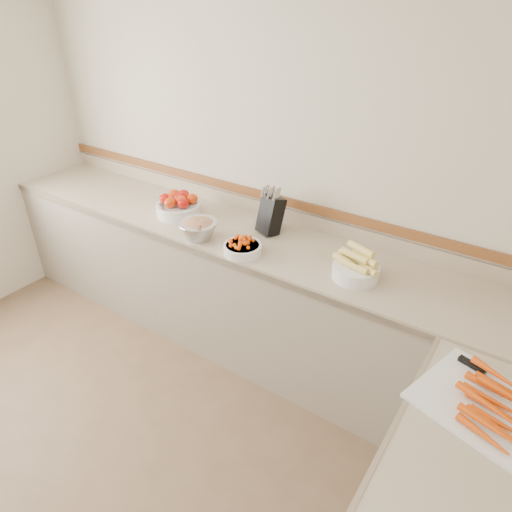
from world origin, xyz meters
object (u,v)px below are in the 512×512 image
Objects in this scene: tomato_bowl at (178,205)px; cherry_tomato_bowl at (243,247)px; knife_block at (271,214)px; cutting_board at (493,407)px; corn_bowl at (356,268)px; rhubarb_bowl at (198,228)px.

cherry_tomato_bowl is at bearing -15.65° from tomato_bowl.
knife_block is 1.67m from cutting_board.
corn_bowl is (0.68, -0.19, -0.07)m from knife_block.
knife_block is at bearing 11.22° from tomato_bowl.
cutting_board is at bearing -16.24° from tomato_bowl.
cutting_board is (1.47, -0.44, -0.02)m from cherry_tomato_bowl.
corn_bowl is at bearing 144.62° from cutting_board.
rhubarb_bowl is 1.86m from cutting_board.
cherry_tomato_bowl is at bearing -87.92° from knife_block.
tomato_bowl reaches higher than cherry_tomato_bowl.
tomato_bowl is at bearing 150.84° from rhubarb_bowl.
cherry_tomato_bowl is at bearing -168.71° from corn_bowl.
rhubarb_bowl is (0.35, -0.20, 0.00)m from tomato_bowl.
knife_block is 0.71m from corn_bowl.
knife_block is at bearing 164.06° from corn_bowl.
corn_bowl is 0.46× the size of cutting_board.
cherry_tomato_bowl reaches higher than cutting_board.
cutting_board is at bearing -16.51° from cherry_tomato_bowl.
knife_block is 0.52× the size of cutting_board.
knife_block reaches higher than cutting_board.
cutting_board is (0.80, -0.57, -0.04)m from corn_bowl.
cherry_tomato_bowl is at bearing 163.49° from cutting_board.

